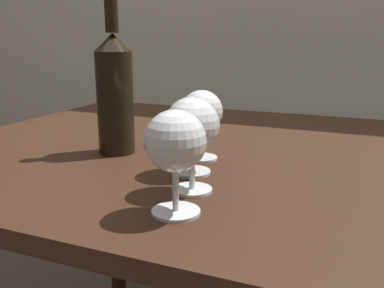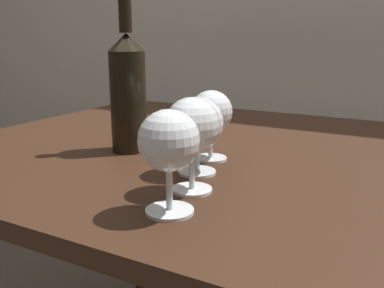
{
  "view_description": "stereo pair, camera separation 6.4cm",
  "coord_description": "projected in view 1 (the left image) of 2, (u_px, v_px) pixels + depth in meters",
  "views": [
    {
      "loc": [
        0.32,
        -0.84,
        1.01
      ],
      "look_at": [
        0.07,
        -0.26,
        0.85
      ],
      "focal_mm": 39.91,
      "sensor_mm": 36.0,
      "label": 1
    },
    {
      "loc": [
        0.38,
        -0.81,
        1.01
      ],
      "look_at": [
        0.07,
        -0.26,
        0.85
      ],
      "focal_mm": 39.91,
      "sensor_mm": 36.0,
      "label": 2
    }
  ],
  "objects": [
    {
      "name": "wine_glass_amber",
      "position": [
        202.0,
        113.0,
        0.81
      ],
      "size": [
        0.08,
        0.08,
        0.14
      ],
      "color": "white",
      "rests_on": "dining_table"
    },
    {
      "name": "wine_glass_pinot",
      "position": [
        192.0,
        128.0,
        0.64
      ],
      "size": [
        0.08,
        0.08,
        0.15
      ],
      "color": "white",
      "rests_on": "dining_table"
    },
    {
      "name": "wine_glass_chardonnay",
      "position": [
        175.0,
        143.0,
        0.56
      ],
      "size": [
        0.08,
        0.08,
        0.14
      ],
      "color": "white",
      "rests_on": "dining_table"
    },
    {
      "name": "dining_table",
      "position": [
        207.0,
        190.0,
        0.95
      ],
      "size": [
        1.17,
        0.96,
        0.77
      ],
      "color": "#382114",
      "rests_on": "ground_plane"
    },
    {
      "name": "wine_bottle",
      "position": [
        115.0,
        91.0,
        0.85
      ],
      "size": [
        0.07,
        0.07,
        0.32
      ],
      "color": "black",
      "rests_on": "dining_table"
    },
    {
      "name": "wine_glass_rose",
      "position": [
        192.0,
        124.0,
        0.73
      ],
      "size": [
        0.09,
        0.09,
        0.14
      ],
      "color": "white",
      "rests_on": "dining_table"
    }
  ]
}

